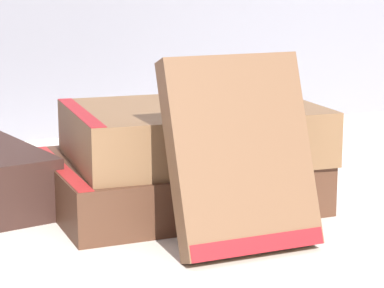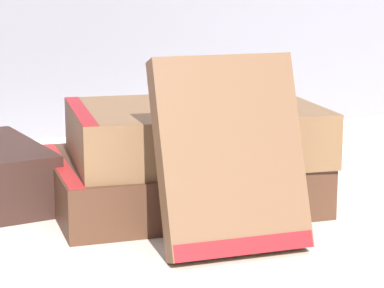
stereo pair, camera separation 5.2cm
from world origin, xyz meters
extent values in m
plane|color=silver|center=(0.00, 0.00, 0.00)|extent=(3.00, 3.00, 0.00)
cube|color=#4C2D1E|center=(0.00, 0.06, 0.02)|extent=(0.22, 0.17, 0.04)
cube|color=#B22323|center=(-0.10, 0.07, 0.02)|extent=(0.01, 0.16, 0.04)
cube|color=brown|center=(0.01, 0.05, 0.06)|extent=(0.21, 0.16, 0.04)
cube|color=maroon|center=(-0.08, 0.06, 0.06)|extent=(0.02, 0.14, 0.05)
cube|color=brown|center=(0.00, -0.06, 0.07)|extent=(0.10, 0.06, 0.14)
cube|color=maroon|center=(0.00, -0.08, 0.01)|extent=(0.10, 0.02, 0.02)
cylinder|color=silver|center=(0.05, 0.06, 0.09)|extent=(0.05, 0.05, 0.01)
torus|color=#B2B2B7|center=(0.05, 0.06, 0.09)|extent=(0.05, 0.05, 0.01)
sphere|color=#B2B2B7|center=(0.05, 0.08, 0.09)|extent=(0.01, 0.01, 0.01)
torus|color=#ADADB2|center=(-0.09, 0.20, 0.00)|extent=(0.06, 0.06, 0.00)
torus|color=#ADADB2|center=(-0.04, 0.22, 0.00)|extent=(0.06, 0.06, 0.00)
cylinder|color=#ADADB2|center=(-0.06, 0.21, 0.00)|extent=(0.02, 0.01, 0.00)
camera|label=1|loc=(-0.25, -0.55, 0.20)|focal=75.00mm
camera|label=2|loc=(-0.20, -0.57, 0.20)|focal=75.00mm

